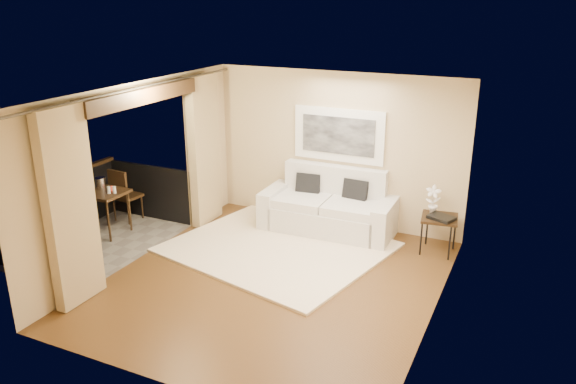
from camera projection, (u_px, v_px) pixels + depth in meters
The scene contains 18 objects.
floor at pixel (273, 281), 8.06m from camera, with size 5.00×5.00×0.00m, color brown.
room_shell at pixel (140, 96), 8.08m from camera, with size 5.00×6.40×5.00m.
balcony at pixel (96, 231), 9.32m from camera, with size 1.81×2.60×1.17m.
curtains at pixel (148, 174), 8.46m from camera, with size 0.16×4.80×2.64m.
artwork at pixel (339, 135), 9.61m from camera, with size 1.62×0.07×0.92m.
rug at pixel (278, 247), 9.11m from camera, with size 3.16×2.76×0.04m, color #FFECCD.
sofa at pixel (329, 209), 9.71m from camera, with size 2.29×1.04×1.09m.
side_table at pixel (439, 220), 8.81m from camera, with size 0.62×0.62×0.60m.
tray at pixel (441, 218), 8.70m from camera, with size 0.38×0.28×0.05m, color black.
orchid at pixel (433, 200), 8.87m from camera, with size 0.24×0.16×0.46m, color white.
bistro_table at pixel (105, 196), 9.48m from camera, with size 0.64×0.64×0.76m.
balcony_chair_far at pixel (122, 192), 10.02m from camera, with size 0.46×0.46×0.99m.
balcony_chair_near at pixel (47, 225), 8.54m from camera, with size 0.54×0.54×1.00m.
ice_bucket at pixel (100, 183), 9.55m from camera, with size 0.18×0.18×0.20m, color silver.
candle at pixel (113, 188), 9.50m from camera, with size 0.06×0.06×0.07m, color red.
vase at pixel (94, 189), 9.29m from camera, with size 0.04×0.04×0.18m, color silver.
glass_a at pixel (109, 190), 9.34m from camera, with size 0.06×0.06×0.12m, color silver.
glass_b at pixel (114, 190), 9.36m from camera, with size 0.06×0.06×0.12m, color silver.
Camera 1 is at (3.23, -6.42, 3.88)m, focal length 35.00 mm.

